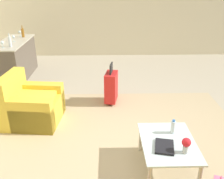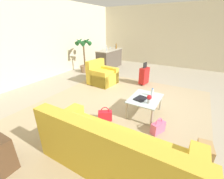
{
  "view_description": "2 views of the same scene",
  "coord_description": "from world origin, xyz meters",
  "px_view_note": "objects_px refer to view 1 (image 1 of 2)",
  "views": [
    {
      "loc": [
        -3.03,
        0.29,
        2.41
      ],
      "look_at": [
        0.12,
        0.22,
        0.97
      ],
      "focal_mm": 40.0,
      "sensor_mm": 36.0,
      "label": 1
    },
    {
      "loc": [
        -3.64,
        -1.42,
        2.09
      ],
      "look_at": [
        -0.65,
        0.3,
        0.6
      ],
      "focal_mm": 24.0,
      "sensor_mm": 36.0,
      "label": 2
    }
  ],
  "objects_px": {
    "coffee_table_book": "(164,147)",
    "wine_bottle_clear": "(10,41)",
    "bar_console": "(16,59)",
    "flower_vase": "(186,144)",
    "wine_glass_left_of_centre": "(13,37)",
    "wine_glass_right_of_centre": "(20,32)",
    "suitcase_red": "(111,87)",
    "water_bottle": "(173,127)",
    "wine_glass_leftmost": "(2,43)",
    "armchair": "(29,106)",
    "wine_bottle_amber": "(23,33)",
    "coffee_table": "(168,146)"
  },
  "relations": [
    {
      "from": "wine_bottle_clear",
      "to": "suitcase_red",
      "type": "xyz_separation_m",
      "value": [
        -1.02,
        -2.28,
        -0.69
      ]
    },
    {
      "from": "coffee_table_book",
      "to": "wine_bottle_amber",
      "type": "xyz_separation_m",
      "value": [
        4.1,
        2.9,
        0.58
      ]
    },
    {
      "from": "coffee_table_book",
      "to": "wine_glass_leftmost",
      "type": "bearing_deg",
      "value": 56.96
    },
    {
      "from": "water_bottle",
      "to": "wine_bottle_clear",
      "type": "distance_m",
      "value": 4.2
    },
    {
      "from": "armchair",
      "to": "water_bottle",
      "type": "relative_size",
      "value": 4.88
    },
    {
      "from": "armchair",
      "to": "flower_vase",
      "type": "height_order",
      "value": "armchair"
    },
    {
      "from": "coffee_table_book",
      "to": "wine_glass_right_of_centre",
      "type": "distance_m",
      "value": 5.19
    },
    {
      "from": "water_bottle",
      "to": "wine_glass_left_of_centre",
      "type": "xyz_separation_m",
      "value": [
        3.3,
        3.16,
        0.49
      ]
    },
    {
      "from": "water_bottle",
      "to": "wine_glass_right_of_centre",
      "type": "height_order",
      "value": "wine_glass_right_of_centre"
    },
    {
      "from": "water_bottle",
      "to": "coffee_table_book",
      "type": "height_order",
      "value": "water_bottle"
    },
    {
      "from": "coffee_table_book",
      "to": "wine_glass_leftmost",
      "type": "distance_m",
      "value": 4.34
    },
    {
      "from": "bar_console",
      "to": "wine_glass_left_of_centre",
      "type": "bearing_deg",
      "value": -90.0
    },
    {
      "from": "water_bottle",
      "to": "wine_bottle_amber",
      "type": "bearing_deg",
      "value": 39.14
    },
    {
      "from": "armchair",
      "to": "flower_vase",
      "type": "distance_m",
      "value": 2.79
    },
    {
      "from": "wine_glass_leftmost",
      "to": "wine_bottle_amber",
      "type": "height_order",
      "value": "wine_bottle_amber"
    },
    {
      "from": "wine_bottle_clear",
      "to": "wine_bottle_amber",
      "type": "bearing_deg",
      "value": 0.0
    },
    {
      "from": "coffee_table",
      "to": "water_bottle",
      "type": "relative_size",
      "value": 4.49
    },
    {
      "from": "wine_glass_right_of_centre",
      "to": "suitcase_red",
      "type": "distance_m",
      "value": 3.24
    },
    {
      "from": "coffee_table",
      "to": "coffee_table_book",
      "type": "xyz_separation_m",
      "value": [
        -0.12,
        0.08,
        0.08
      ]
    },
    {
      "from": "water_bottle",
      "to": "wine_glass_left_of_centre",
      "type": "relative_size",
      "value": 1.32
    },
    {
      "from": "flower_vase",
      "to": "wine_glass_left_of_centre",
      "type": "height_order",
      "value": "wine_glass_left_of_centre"
    },
    {
      "from": "coffee_table_book",
      "to": "wine_glass_left_of_centre",
      "type": "height_order",
      "value": "wine_glass_left_of_centre"
    },
    {
      "from": "coffee_table_book",
      "to": "flower_vase",
      "type": "height_order",
      "value": "flower_vase"
    },
    {
      "from": "wine_glass_right_of_centre",
      "to": "armchair",
      "type": "bearing_deg",
      "value": -161.63
    },
    {
      "from": "armchair",
      "to": "flower_vase",
      "type": "xyz_separation_m",
      "value": [
        -1.53,
        -2.32,
        0.28
      ]
    },
    {
      "from": "bar_console",
      "to": "coffee_table_book",
      "type": "bearing_deg",
      "value": -140.16
    },
    {
      "from": "flower_vase",
      "to": "wine_bottle_clear",
      "type": "relative_size",
      "value": 0.68
    },
    {
      "from": "bar_console",
      "to": "wine_glass_leftmost",
      "type": "height_order",
      "value": "wine_glass_leftmost"
    },
    {
      "from": "coffee_table",
      "to": "bar_console",
      "type": "height_order",
      "value": "bar_console"
    },
    {
      "from": "armchair",
      "to": "wine_glass_left_of_centre",
      "type": "height_order",
      "value": "wine_glass_left_of_centre"
    },
    {
      "from": "coffee_table_book",
      "to": "suitcase_red",
      "type": "bearing_deg",
      "value": 28.33
    },
    {
      "from": "armchair",
      "to": "wine_bottle_clear",
      "type": "height_order",
      "value": "wine_bottle_clear"
    },
    {
      "from": "wine_glass_right_of_centre",
      "to": "flower_vase",
      "type": "bearing_deg",
      "value": -142.97
    },
    {
      "from": "wine_glass_left_of_centre",
      "to": "water_bottle",
      "type": "bearing_deg",
      "value": -136.23
    },
    {
      "from": "armchair",
      "to": "suitcase_red",
      "type": "xyz_separation_m",
      "value": [
        0.69,
        -1.47,
        0.06
      ]
    },
    {
      "from": "armchair",
      "to": "bar_console",
      "type": "distance_m",
      "value": 2.39
    },
    {
      "from": "bar_console",
      "to": "wine_glass_right_of_centre",
      "type": "bearing_deg",
      "value": -1.19
    },
    {
      "from": "coffee_table_book",
      "to": "bar_console",
      "type": "relative_size",
      "value": 0.18
    },
    {
      "from": "wine_glass_right_of_centre",
      "to": "wine_bottle_clear",
      "type": "xyz_separation_m",
      "value": [
        -1.05,
        -0.11,
        0.01
      ]
    },
    {
      "from": "water_bottle",
      "to": "wine_glass_leftmost",
      "type": "height_order",
      "value": "wine_glass_leftmost"
    },
    {
      "from": "wine_glass_right_of_centre",
      "to": "coffee_table_book",
      "type": "bearing_deg",
      "value": -144.34
    },
    {
      "from": "water_bottle",
      "to": "suitcase_red",
      "type": "relative_size",
      "value": 0.24
    },
    {
      "from": "bar_console",
      "to": "flower_vase",
      "type": "bearing_deg",
      "value": -138.86
    },
    {
      "from": "flower_vase",
      "to": "wine_glass_leftmost",
      "type": "relative_size",
      "value": 1.33
    },
    {
      "from": "wine_glass_leftmost",
      "to": "wine_glass_left_of_centre",
      "type": "height_order",
      "value": "same"
    },
    {
      "from": "flower_vase",
      "to": "bar_console",
      "type": "distance_m",
      "value": 4.94
    },
    {
      "from": "coffee_table_book",
      "to": "wine_bottle_clear",
      "type": "height_order",
      "value": "wine_bottle_clear"
    },
    {
      "from": "armchair",
      "to": "wine_glass_left_of_centre",
      "type": "bearing_deg",
      "value": 22.13
    },
    {
      "from": "flower_vase",
      "to": "wine_bottle_clear",
      "type": "bearing_deg",
      "value": 44.01
    },
    {
      "from": "wine_glass_left_of_centre",
      "to": "wine_bottle_amber",
      "type": "bearing_deg",
      "value": -9.77
    }
  ]
}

